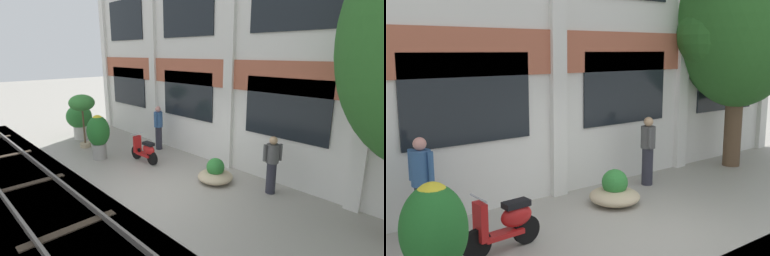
% 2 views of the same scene
% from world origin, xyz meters
% --- Properties ---
extents(ground_plane, '(80.00, 80.00, 0.00)m').
position_xyz_m(ground_plane, '(0.00, 0.00, 0.00)').
color(ground_plane, '#9E998E').
extents(apartment_facade, '(16.33, 0.64, 7.91)m').
position_xyz_m(apartment_facade, '(0.00, 2.90, 3.94)').
color(apartment_facade, silver).
rests_on(apartment_facade, ground).
extents(broadleaf_tree, '(3.49, 3.33, 6.34)m').
position_xyz_m(broadleaf_tree, '(5.24, 1.83, 3.87)').
color(broadleaf_tree, brown).
rests_on(broadleaf_tree, ground).
extents(potted_plant_wide_bowl, '(1.05, 1.05, 0.74)m').
position_xyz_m(potted_plant_wide_bowl, '(0.56, 1.42, 0.26)').
color(potted_plant_wide_bowl, tan).
rests_on(potted_plant_wide_bowl, ground).
extents(potted_plant_fluted_column, '(0.80, 0.80, 1.62)m').
position_xyz_m(potted_plant_fluted_column, '(-3.71, -0.11, 0.96)').
color(potted_plant_fluted_column, gray).
rests_on(potted_plant_fluted_column, ground).
extents(scooter_near_curb, '(1.38, 0.50, 0.98)m').
position_xyz_m(scooter_near_curb, '(-2.25, 0.86, 0.44)').
color(scooter_near_curb, black).
rests_on(scooter_near_curb, ground).
extents(resident_by_doorway, '(0.34, 0.48, 1.73)m').
position_xyz_m(resident_by_doorway, '(-3.11, 2.13, 0.93)').
color(resident_by_doorway, '#282833').
rests_on(resident_by_doorway, ground).
extents(resident_watching_tracks, '(0.35, 0.44, 1.61)m').
position_xyz_m(resident_watching_tracks, '(2.10, 1.98, 0.86)').
color(resident_watching_tracks, '#282833').
rests_on(resident_watching_tracks, ground).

